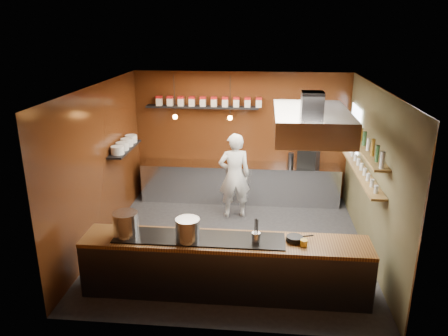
# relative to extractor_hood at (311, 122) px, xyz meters

# --- Properties ---
(floor) EXTENTS (5.00, 5.00, 0.00)m
(floor) POSITION_rel_extractor_hood_xyz_m (-1.30, 0.40, -2.51)
(floor) COLOR black
(floor) RESTS_ON ground
(back_wall) EXTENTS (5.00, 0.00, 5.00)m
(back_wall) POSITION_rel_extractor_hood_xyz_m (-1.30, 2.90, -1.01)
(back_wall) COLOR #3D180B
(back_wall) RESTS_ON ground
(left_wall) EXTENTS (0.00, 5.00, 5.00)m
(left_wall) POSITION_rel_extractor_hood_xyz_m (-3.80, 0.40, -1.01)
(left_wall) COLOR #3D180B
(left_wall) RESTS_ON ground
(right_wall) EXTENTS (0.00, 5.00, 5.00)m
(right_wall) POSITION_rel_extractor_hood_xyz_m (1.20, 0.40, -1.01)
(right_wall) COLOR #474328
(right_wall) RESTS_ON ground
(ceiling) EXTENTS (5.00, 5.00, 0.00)m
(ceiling) POSITION_rel_extractor_hood_xyz_m (-1.30, 0.40, 0.49)
(ceiling) COLOR silver
(ceiling) RESTS_ON back_wall
(window_pane) EXTENTS (0.00, 1.00, 1.00)m
(window_pane) POSITION_rel_extractor_hood_xyz_m (1.15, 2.10, -0.61)
(window_pane) COLOR white
(window_pane) RESTS_ON right_wall
(prep_counter) EXTENTS (4.60, 0.65, 0.90)m
(prep_counter) POSITION_rel_extractor_hood_xyz_m (-1.30, 2.57, -2.06)
(prep_counter) COLOR silver
(prep_counter) RESTS_ON floor
(pass_counter) EXTENTS (4.40, 0.72, 0.94)m
(pass_counter) POSITION_rel_extractor_hood_xyz_m (-1.30, -1.20, -2.04)
(pass_counter) COLOR #38383D
(pass_counter) RESTS_ON floor
(tin_shelf) EXTENTS (2.60, 0.26, 0.04)m
(tin_shelf) POSITION_rel_extractor_hood_xyz_m (-2.20, 2.76, -0.31)
(tin_shelf) COLOR black
(tin_shelf) RESTS_ON back_wall
(plate_shelf) EXTENTS (0.30, 1.40, 0.04)m
(plate_shelf) POSITION_rel_extractor_hood_xyz_m (-3.64, 1.40, -0.96)
(plate_shelf) COLOR black
(plate_shelf) RESTS_ON left_wall
(bottle_shelf_upper) EXTENTS (0.26, 2.80, 0.04)m
(bottle_shelf_upper) POSITION_rel_extractor_hood_xyz_m (1.04, 0.70, -0.59)
(bottle_shelf_upper) COLOR olive
(bottle_shelf_upper) RESTS_ON right_wall
(bottle_shelf_lower) EXTENTS (0.26, 2.80, 0.04)m
(bottle_shelf_lower) POSITION_rel_extractor_hood_xyz_m (1.04, 0.70, -1.06)
(bottle_shelf_lower) COLOR olive
(bottle_shelf_lower) RESTS_ON right_wall
(extractor_hood) EXTENTS (1.20, 2.00, 0.72)m
(extractor_hood) POSITION_rel_extractor_hood_xyz_m (0.00, 0.00, 0.00)
(extractor_hood) COLOR #38383D
(extractor_hood) RESTS_ON ceiling
(pendant_left) EXTENTS (0.10, 0.10, 0.95)m
(pendant_left) POSITION_rel_extractor_hood_xyz_m (-2.70, 2.10, -0.35)
(pendant_left) COLOR black
(pendant_left) RESTS_ON ceiling
(pendant_right) EXTENTS (0.10, 0.10, 0.95)m
(pendant_right) POSITION_rel_extractor_hood_xyz_m (-1.50, 2.10, -0.35)
(pendant_right) COLOR black
(pendant_right) RESTS_ON ceiling
(storage_tins) EXTENTS (2.43, 0.13, 0.22)m
(storage_tins) POSITION_rel_extractor_hood_xyz_m (-2.05, 2.76, -0.17)
(storage_tins) COLOR beige
(storage_tins) RESTS_ON tin_shelf
(plate_stacks) EXTENTS (0.26, 1.16, 0.16)m
(plate_stacks) POSITION_rel_extractor_hood_xyz_m (-3.64, 1.40, -0.86)
(plate_stacks) COLOR silver
(plate_stacks) RESTS_ON plate_shelf
(bottles) EXTENTS (0.06, 2.66, 0.24)m
(bottles) POSITION_rel_extractor_hood_xyz_m (1.04, 0.70, -0.45)
(bottles) COLOR silver
(bottles) RESTS_ON bottle_shelf_upper
(wine_glasses) EXTENTS (0.07, 2.37, 0.13)m
(wine_glasses) POSITION_rel_extractor_hood_xyz_m (1.04, 0.70, -0.97)
(wine_glasses) COLOR silver
(wine_glasses) RESTS_ON bottle_shelf_lower
(stockpot_large) EXTENTS (0.40, 0.40, 0.38)m
(stockpot_large) POSITION_rel_extractor_hood_xyz_m (-2.82, -1.24, -1.37)
(stockpot_large) COLOR silver
(stockpot_large) RESTS_ON pass_counter
(stockpot_small) EXTENTS (0.46, 0.46, 0.34)m
(stockpot_small) POSITION_rel_extractor_hood_xyz_m (-1.85, -1.30, -1.39)
(stockpot_small) COLOR #B3B5BA
(stockpot_small) RESTS_ON pass_counter
(utensil_crock) EXTENTS (0.15, 0.15, 0.16)m
(utensil_crock) POSITION_rel_extractor_hood_xyz_m (-0.83, -1.28, -1.48)
(utensil_crock) COLOR silver
(utensil_crock) RESTS_ON pass_counter
(frying_pan) EXTENTS (0.42, 0.26, 0.07)m
(frying_pan) POSITION_rel_extractor_hood_xyz_m (-0.25, -1.16, -1.53)
(frying_pan) COLOR black
(frying_pan) RESTS_ON pass_counter
(butter_jar) EXTENTS (0.13, 0.13, 0.10)m
(butter_jar) POSITION_rel_extractor_hood_xyz_m (-0.13, -1.28, -1.54)
(butter_jar) COLOR gold
(butter_jar) RESTS_ON pass_counter
(espresso_machine) EXTENTS (0.54, 0.53, 0.43)m
(espresso_machine) POSITION_rel_extractor_hood_xyz_m (0.27, 2.59, -1.39)
(espresso_machine) COLOR black
(espresso_machine) RESTS_ON prep_counter
(chef) EXTENTS (0.76, 0.58, 1.87)m
(chef) POSITION_rel_extractor_hood_xyz_m (-1.37, 1.67, -1.57)
(chef) COLOR white
(chef) RESTS_ON floor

